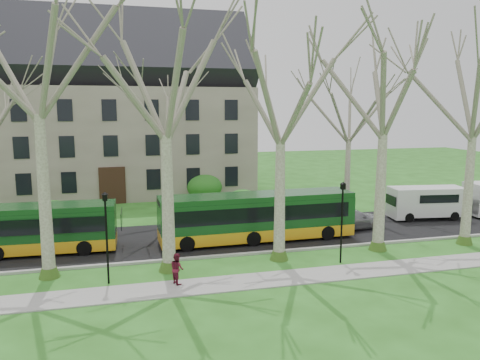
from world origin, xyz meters
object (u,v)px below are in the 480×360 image
at_px(van_a, 426,203).
at_px(pedestrian_b, 177,268).
at_px(sedan, 351,219).
at_px(bus_follow, 257,216).
at_px(bus_lead, 11,230).

xyz_separation_m(van_a, pedestrian_b, (-19.42, -8.30, -0.45)).
bearing_deg(sedan, bus_follow, 87.23).
bearing_deg(bus_lead, van_a, 5.37).
distance_m(bus_lead, van_a, 27.90).
distance_m(bus_lead, bus_follow, 14.16).
distance_m(bus_lead, pedestrian_b, 10.82).
xyz_separation_m(bus_follow, pedestrian_b, (-5.70, -6.01, -0.78)).
relative_size(sedan, pedestrian_b, 3.28).
xyz_separation_m(bus_lead, sedan, (21.11, 0.30, -0.72)).
bearing_deg(bus_follow, sedan, 7.37).
relative_size(bus_lead, pedestrian_b, 7.76).
relative_size(bus_follow, pedestrian_b, 8.27).
xyz_separation_m(bus_lead, van_a, (27.86, 1.57, -0.23)).
bearing_deg(van_a, bus_lead, -169.14).
height_order(bus_lead, van_a, bus_lead).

